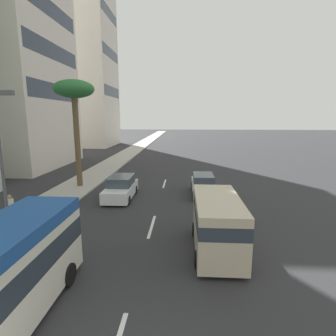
% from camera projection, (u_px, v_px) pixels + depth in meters
% --- Properties ---
extents(ground_plane, '(198.00, 198.00, 0.00)m').
position_uv_depth(ground_plane, '(170.00, 164.00, 35.51)').
color(ground_plane, '#2D2D30').
extents(sidewalk_right, '(162.00, 3.54, 0.15)m').
position_uv_depth(sidewalk_right, '(113.00, 163.00, 35.96)').
color(sidewalk_right, '#B2ADA3').
rests_on(sidewalk_right, ground_plane).
extents(lane_stripe_mid, '(3.20, 0.16, 0.01)m').
position_uv_depth(lane_stripe_mid, '(152.00, 226.00, 15.25)').
color(lane_stripe_mid, silver).
rests_on(lane_stripe_mid, ground_plane).
extents(lane_stripe_far, '(3.20, 0.16, 0.01)m').
position_uv_depth(lane_stripe_far, '(164.00, 184.00, 25.03)').
color(lane_stripe_far, silver).
rests_on(lane_stripe_far, ground_plane).
extents(car_lead, '(4.44, 1.80, 1.72)m').
position_uv_depth(car_lead, '(203.00, 185.00, 21.31)').
color(car_lead, silver).
rests_on(car_lead, ground_plane).
extents(van_second, '(4.92, 2.16, 2.58)m').
position_uv_depth(van_second, '(217.00, 221.00, 12.22)').
color(van_second, beige).
rests_on(van_second, ground_plane).
extents(minibus_third, '(6.03, 2.28, 3.05)m').
position_uv_depth(minibus_third, '(8.00, 270.00, 7.98)').
color(minibus_third, silver).
rests_on(minibus_third, ground_plane).
extents(car_fourth, '(4.60, 1.97, 1.71)m').
position_uv_depth(car_fourth, '(121.00, 188.00, 20.45)').
color(car_fourth, white).
rests_on(car_fourth, ground_plane).
extents(pedestrian_near_lamp, '(0.30, 0.32, 1.75)m').
position_uv_depth(pedestrian_near_lamp, '(11.00, 208.00, 15.04)').
color(pedestrian_near_lamp, red).
rests_on(pedestrian_near_lamp, sidewalk_right).
extents(palm_tree, '(3.38, 3.38, 9.16)m').
position_uv_depth(palm_tree, '(74.00, 94.00, 22.28)').
color(palm_tree, brown).
rests_on(palm_tree, sidewalk_right).
extents(street_lamp, '(0.24, 0.97, 7.23)m').
position_uv_depth(street_lamp, '(3.00, 154.00, 11.78)').
color(street_lamp, '#4C4C51').
rests_on(street_lamp, sidewalk_right).
extents(office_tower_far, '(12.49, 13.14, 42.58)m').
position_uv_depth(office_tower_far, '(79.00, 43.00, 54.77)').
color(office_tower_far, silver).
rests_on(office_tower_far, ground_plane).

